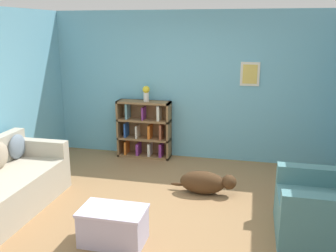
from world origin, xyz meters
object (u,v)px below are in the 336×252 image
couch (3,185)px  bookshelf (145,130)px  coffee_table (113,225)px  vase (146,93)px  recliner_chair (330,208)px  dog (205,182)px

couch → bookshelf: bearing=63.7°
coffee_table → vase: size_ratio=2.60×
bookshelf → recliner_chair: size_ratio=0.93×
couch → bookshelf: 2.71m
couch → coffee_table: bearing=-14.1°
dog → couch: bearing=-157.0°
couch → coffee_table: 1.73m
recliner_chair → dog: (-1.49, 0.87, -0.21)m
couch → recliner_chair: 4.00m
bookshelf → vase: 0.69m
coffee_table → dog: size_ratio=0.75×
coffee_table → recliner_chair: bearing=14.9°
coffee_table → dog: bearing=61.0°
dog → bookshelf: bearing=133.7°
bookshelf → couch: bearing=-116.3°
vase → dog: bearing=-46.8°
recliner_chair → vase: (-2.75, 2.21, 0.82)m
coffee_table → dog: 1.70m
couch → dog: couch is taller
bookshelf → coffee_table: bearing=-80.5°
bookshelf → coffee_table: bookshelf is taller
coffee_table → couch: bearing=165.9°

